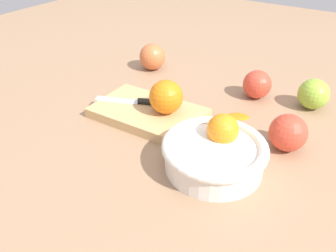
{
  "coord_description": "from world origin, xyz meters",
  "views": [
    {
      "loc": [
        -0.34,
        0.63,
        0.44
      ],
      "look_at": [
        -0.0,
        0.11,
        0.04
      ],
      "focal_mm": 36.82,
      "sensor_mm": 36.0,
      "label": 1
    }
  ],
  "objects": [
    {
      "name": "apple_front_left_2",
      "position": [
        -0.22,
        -0.21,
        0.04
      ],
      "size": [
        0.08,
        0.08,
        0.08
      ],
      "primitive_type": "sphere",
      "color": "#8EB738",
      "rests_on": "ground_plane"
    },
    {
      "name": "apple_mid_left",
      "position": [
        -0.22,
        -0.0,
        0.04
      ],
      "size": [
        0.08,
        0.08,
        0.08
      ],
      "primitive_type": "sphere",
      "color": "#D6422D",
      "rests_on": "ground_plane"
    },
    {
      "name": "orange_on_board",
      "position": [
        0.05,
        0.04,
        0.06
      ],
      "size": [
        0.08,
        0.08,
        0.08
      ],
      "primitive_type": "sphere",
      "color": "orange",
      "rests_on": "cutting_board"
    },
    {
      "name": "apple_front_right",
      "position": [
        0.25,
        -0.19,
        0.04
      ],
      "size": [
        0.08,
        0.08,
        0.08
      ],
      "primitive_type": "sphere",
      "color": "#CC6638",
      "rests_on": "ground_plane"
    },
    {
      "name": "knife",
      "position": [
        0.14,
        0.05,
        0.03
      ],
      "size": [
        0.15,
        0.07,
        0.01
      ],
      "color": "silver",
      "rests_on": "cutting_board"
    },
    {
      "name": "apple_front_left",
      "position": [
        -0.09,
        -0.18,
        0.04
      ],
      "size": [
        0.07,
        0.07,
        0.07
      ],
      "primitive_type": "sphere",
      "color": "#D6422D",
      "rests_on": "ground_plane"
    },
    {
      "name": "bowl",
      "position": [
        -0.13,
        0.14,
        0.04
      ],
      "size": [
        0.2,
        0.2,
        0.1
      ],
      "color": "white",
      "rests_on": "ground_plane"
    },
    {
      "name": "citrus_peel",
      "position": [
        -0.09,
        -0.07,
        0.0
      ],
      "size": [
        0.06,
        0.05,
        0.01
      ],
      "primitive_type": "ellipsoid",
      "rotation": [
        0.0,
        0.0,
        3.52
      ],
      "color": "orange",
      "rests_on": "ground_plane"
    },
    {
      "name": "ground_plane",
      "position": [
        0.0,
        0.0,
        0.0
      ],
      "size": [
        2.4,
        2.4,
        0.0
      ],
      "primitive_type": "plane",
      "color": "#997556"
    },
    {
      "name": "cutting_board",
      "position": [
        0.09,
        0.06,
        0.01
      ],
      "size": [
        0.26,
        0.17,
        0.02
      ],
      "primitive_type": "cube",
      "rotation": [
        0.0,
        0.0,
        0.02
      ],
      "color": "tan",
      "rests_on": "ground_plane"
    }
  ]
}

